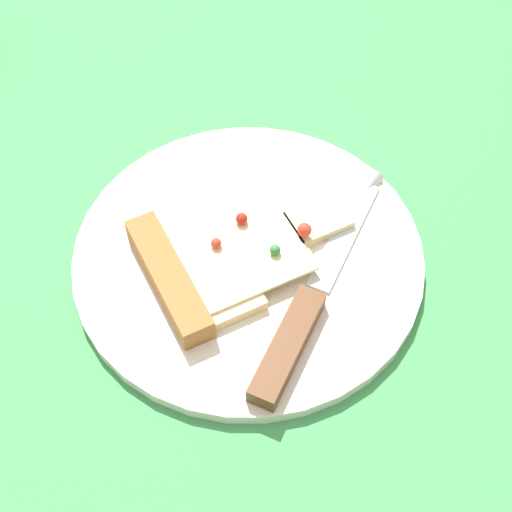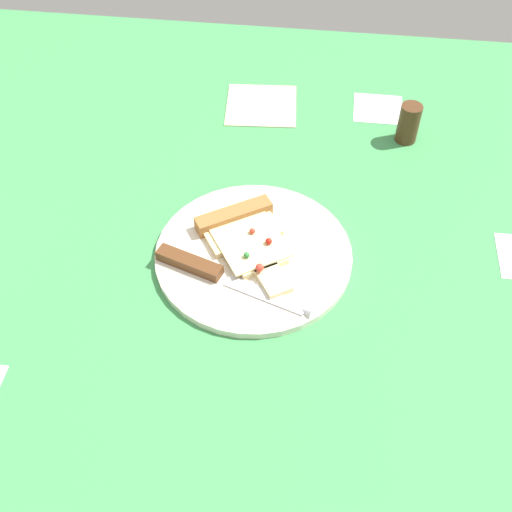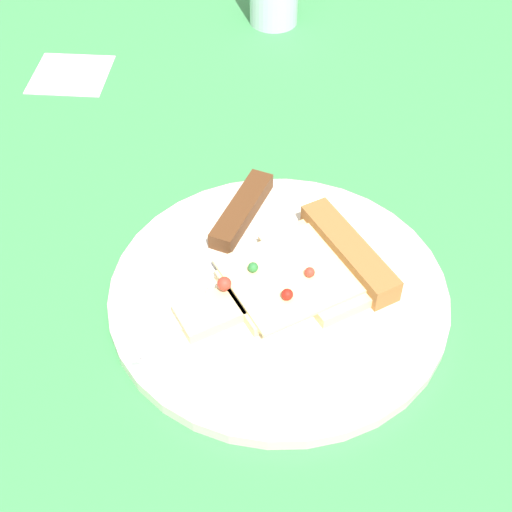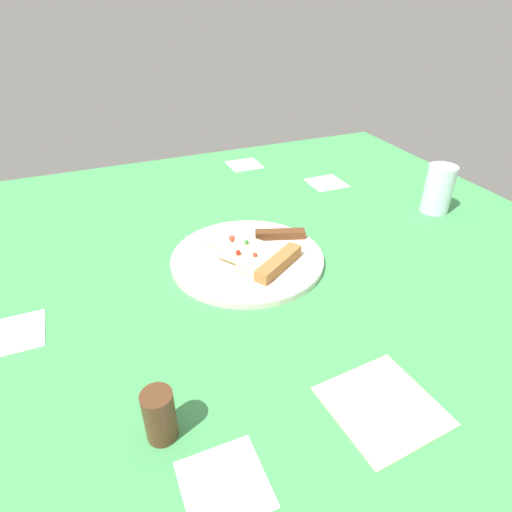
{
  "view_description": "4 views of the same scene",
  "coord_description": "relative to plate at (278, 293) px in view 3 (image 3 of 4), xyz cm",
  "views": [
    {
      "loc": [
        -6.94,
        30.79,
        51.82
      ],
      "look_at": [
        -3.23,
        -4.49,
        1.69
      ],
      "focal_mm": 53.1,
      "sensor_mm": 36.0,
      "label": 1
    },
    {
      "loc": [
        -62.02,
        -13.11,
        69.29
      ],
      "look_at": [
        -5.83,
        -5.86,
        4.13
      ],
      "focal_mm": 43.56,
      "sensor_mm": 36.0,
      "label": 2
    },
    {
      "loc": [
        -1.44,
        -44.53,
        46.66
      ],
      "look_at": [
        -4.63,
        -3.0,
        2.88
      ],
      "focal_mm": 49.64,
      "sensor_mm": 36.0,
      "label": 3
    },
    {
      "loc": [
        61.61,
        -30.04,
        45.49
      ],
      "look_at": [
        -0.33,
        -4.2,
        2.31
      ],
      "focal_mm": 30.29,
      "sensor_mm": 36.0,
      "label": 4
    }
  ],
  "objects": [
    {
      "name": "pizza_slice",
      "position": [
        2.17,
        1.4,
        1.37
      ],
      "size": [
        18.85,
        15.99,
        2.48
      ],
      "rotation": [
        0.0,
        0.0,
        2.14
      ],
      "color": "beige",
      "rests_on": "plate"
    },
    {
      "name": "knife",
      "position": [
        -5.38,
        4.39,
        1.19
      ],
      "size": [
        9.71,
        23.4,
        2.45
      ],
      "rotation": [
        0.0,
        0.0,
        2.81
      ],
      "color": "silver",
      "rests_on": "plate"
    },
    {
      "name": "plate",
      "position": [
        0.0,
        0.0,
        0.0
      ],
      "size": [
        28.91,
        28.91,
        1.18
      ],
      "primitive_type": "cylinder",
      "color": "silver",
      "rests_on": "ground_plane"
    },
    {
      "name": "ground_plane",
      "position": [
        2.53,
        5.06,
        -2.09
      ],
      "size": [
        127.84,
        127.84,
        3.0
      ],
      "color": "#3D8C4C",
      "rests_on": "ground"
    }
  ]
}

